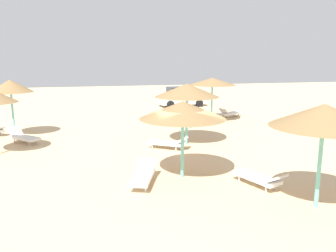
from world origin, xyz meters
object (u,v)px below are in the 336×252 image
lounger_2 (23,137)px  lounger_6 (230,113)px  lounger_5 (143,175)px  parasol_4 (324,116)px  bench_1 (196,109)px  parasol_5 (183,110)px  parked_car (181,97)px  lounger_1 (168,143)px  bench_0 (168,113)px  parasol_1 (187,91)px  lounger_0 (185,115)px  parasol_3 (10,86)px  parasol_0 (212,82)px

lounger_2 → lounger_6: size_ratio=0.90×
lounger_5 → lounger_2: bearing=125.7°
parasol_4 → bench_1: (1.73, 17.09, -2.38)m
parasol_5 → parked_car: bearing=74.9°
parasol_5 → lounger_1: 4.49m
lounger_2 → parked_car: bearing=44.0°
bench_0 → bench_1: size_ratio=1.00×
parasol_1 → bench_1: bearing=69.6°
lounger_5 → parked_car: bearing=70.8°
lounger_5 → parked_car: size_ratio=0.48×
lounger_2 → lounger_6: 14.11m
parasol_1 → lounger_5: bearing=-121.2°
lounger_0 → lounger_6: size_ratio=0.99×
lounger_5 → bench_1: size_ratio=1.32×
parasol_1 → lounger_6: parasol_1 is taller
lounger_1 → parked_car: (4.39, 13.80, 0.51)m
lounger_2 → lounger_6: lounger_2 is taller
parasol_3 → lounger_5: parasol_3 is taller
parasol_1 → lounger_6: (5.24, 6.71, -2.38)m
lounger_6 → bench_0: lounger_6 is taller
lounger_1 → lounger_6: (6.36, 7.47, 0.01)m
bench_0 → bench_1: bearing=31.3°
parasol_5 → parked_car: (4.79, 17.71, -1.66)m
parasol_5 → parked_car: size_ratio=0.75×
lounger_6 → bench_1: bearing=128.4°
parasol_0 → lounger_1: parasol_0 is taller
lounger_1 → lounger_6: size_ratio=0.99×
parasol_3 → lounger_0: 11.30m
parasol_0 → parasol_3: 12.34m
bench_0 → lounger_0: bearing=-41.1°
parasol_0 → parasol_1: parasol_1 is taller
lounger_1 → lounger_0: bearing=68.0°
lounger_1 → lounger_2: bearing=157.9°
parasol_4 → lounger_0: parasol_4 is taller
lounger_6 → parasol_4: bearing=-103.7°
lounger_6 → bench_0: size_ratio=1.30×
parasol_5 → lounger_5: 2.66m
parasol_1 → bench_1: parasol_1 is taller
parasol_5 → bench_1: bearing=70.4°
parasol_1 → parasol_4: (1.64, -8.02, 0.02)m
parasol_3 → parasol_5: parasol_3 is taller
lounger_6 → parasol_3: bearing=-167.9°
parasol_1 → lounger_2: size_ratio=1.81×
parasol_4 → lounger_2: (-9.73, 10.09, -2.40)m
parasol_4 → parked_car: parasol_4 is taller
parasol_5 → lounger_6: size_ratio=1.57×
parasol_4 → parasol_3: bearing=131.8°
parasol_0 → parasol_5: (-4.89, -10.19, -0.22)m
lounger_0 → parked_car: 6.68m
parasol_0 → parasol_1: 6.48m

